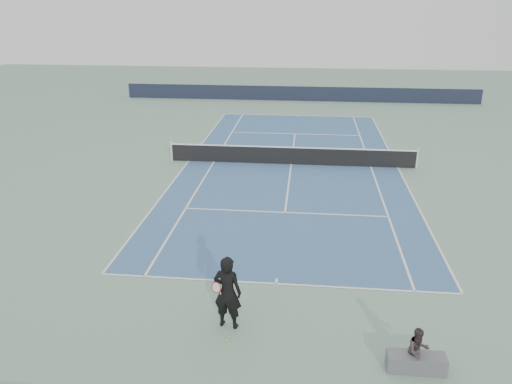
# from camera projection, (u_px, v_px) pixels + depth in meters

# --- Properties ---
(ground) EXTENTS (80.00, 80.00, 0.00)m
(ground) POSITION_uv_depth(u_px,v_px,m) (291.00, 164.00, 26.17)
(ground) COLOR gray
(court_surface) EXTENTS (10.97, 23.77, 0.01)m
(court_surface) POSITION_uv_depth(u_px,v_px,m) (291.00, 164.00, 26.17)
(court_surface) COLOR #3B608C
(court_surface) RESTS_ON ground
(tennis_net) EXTENTS (12.90, 0.10, 1.07)m
(tennis_net) POSITION_uv_depth(u_px,v_px,m) (291.00, 155.00, 25.99)
(tennis_net) COLOR silver
(tennis_net) RESTS_ON ground
(windscreen_far) EXTENTS (30.00, 0.25, 1.20)m
(windscreen_far) POSITION_uv_depth(u_px,v_px,m) (299.00, 94.00, 42.55)
(windscreen_far) COLOR black
(windscreen_far) RESTS_ON ground
(tennis_player) EXTENTS (0.88, 0.68, 2.06)m
(tennis_player) POSITION_uv_depth(u_px,v_px,m) (227.00, 292.00, 12.85)
(tennis_player) COLOR black
(tennis_player) RESTS_ON ground
(tennis_ball) EXTENTS (0.07, 0.07, 0.07)m
(tennis_ball) POSITION_uv_depth(u_px,v_px,m) (227.00, 340.00, 12.60)
(tennis_ball) COLOR #C0DE2D
(tennis_ball) RESTS_ON ground
(spectator_bench) EXTENTS (1.41, 0.83, 1.15)m
(spectator_bench) POSITION_uv_depth(u_px,v_px,m) (417.00, 356.00, 11.48)
(spectator_bench) COLOR #57585C
(spectator_bench) RESTS_ON ground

